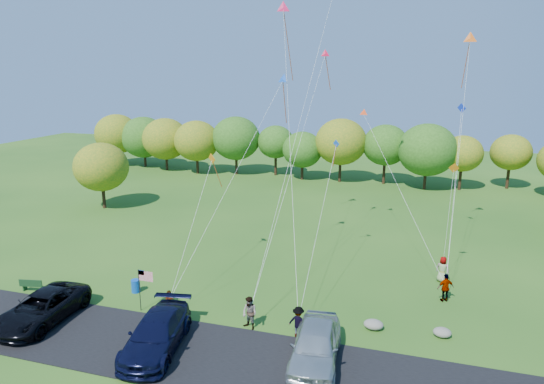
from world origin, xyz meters
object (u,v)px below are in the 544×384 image
Objects in this scene: minivan_silver at (315,345)px; flyer_b at (250,313)px; minivan_dark at (42,308)px; park_bench at (32,285)px; flyer_c at (298,322)px; flyer_d at (446,288)px; trash_barrel at (136,286)px; flyer_a at (169,303)px; minivan_navy at (156,334)px; flyer_e at (443,269)px.

flyer_b is (-4.22, 2.22, -0.08)m from minivan_silver.
minivan_dark is 4.72m from park_bench.
minivan_silver is (15.86, 0.58, 0.13)m from minivan_dark.
flyer_d reaches higher than flyer_c.
trash_barrel is (6.53, 1.97, -0.04)m from park_bench.
minivan_silver reaches higher than flyer_d.
flyer_b reaches higher than minivan_dark.
flyer_a is 0.91× the size of flyer_c.
flyer_c is 18.05m from park_bench.
minivan_dark is 5.82m from trash_barrel.
flyer_c is (14.45, 2.80, -0.03)m from minivan_dark.
flyer_d reaches higher than minivan_navy.
minivan_silver reaches higher than park_bench.
minivan_silver reaches higher than flyer_e.
minivan_silver reaches higher than flyer_a.
minivan_silver reaches higher than trash_barrel.
flyer_a is 17.03m from flyer_d.
minivan_dark is at bearing 176.87° from minivan_silver.
flyer_e is (10.55, 9.79, -0.05)m from flyer_b.
park_bench is at bearing 39.33° from flyer_e.
minivan_silver reaches higher than flyer_b.
minivan_silver reaches higher than minivan_dark.
flyer_c is 0.96× the size of flyer_d.
minivan_dark reaches higher than park_bench.
park_bench is at bearing 8.65° from flyer_c.
minivan_silver reaches higher than flyer_c.
flyer_d is at bearing -129.85° from flyer_c.
minivan_navy is at bearing -28.39° from park_bench.
flyer_b is 1.09× the size of flyer_c.
minivan_dark reaches higher than flyer_a.
flyer_a is (-9.23, 2.22, -0.23)m from minivan_silver.
minivan_dark is at bearing -167.94° from flyer_a.
minivan_navy is 3.61m from flyer_a.
flyer_d is 26.67m from park_bench.
flyer_a is at bearing 161.27° from minivan_silver.
minivan_silver is at bearing -18.91° from trash_barrel.
flyer_b is at bearing 31.19° from minivan_navy.
minivan_dark is 7.79m from minivan_navy.
park_bench is at bearing -163.20° from trash_barrel.
flyer_c is (2.80, 0.00, -0.08)m from flyer_b.
trash_barrel is (-4.82, 5.64, -0.52)m from minivan_navy.
trash_barrel is (-11.51, 2.21, -0.45)m from flyer_c.
flyer_e reaches higher than park_bench.
minivan_navy is at bearing -82.61° from flyer_a.
minivan_silver is (8.10, 1.21, 0.09)m from minivan_navy.
flyer_a is 0.84× the size of flyer_b.
minivan_navy is 3.80× the size of flyer_a.
flyer_a is 0.89× the size of flyer_e.
flyer_b is (11.64, 2.80, 0.05)m from minivan_dark.
flyer_d reaches higher than flyer_a.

